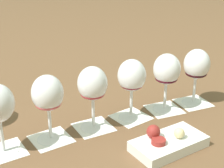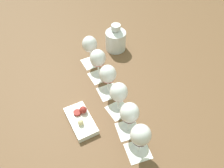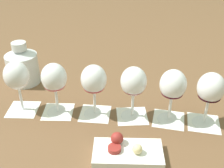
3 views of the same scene
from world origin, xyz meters
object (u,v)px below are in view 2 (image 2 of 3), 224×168
object	(u,v)px
wine_glass_0	(90,46)
wine_glass_3	(119,93)
wine_glass_4	(129,114)
wine_glass_5	(141,136)
snack_dish	(81,120)
ceramic_vase	(116,39)
wine_glass_2	(108,75)
wine_glass_1	(98,59)

from	to	relation	value
wine_glass_0	wine_glass_3	world-z (taller)	same
wine_glass_0	wine_glass_4	xyz separation A→B (m)	(0.44, 0.14, 0.00)
wine_glass_4	wine_glass_3	bearing A→B (deg)	-164.84
wine_glass_0	wine_glass_5	distance (m)	0.57
wine_glass_4	snack_dish	size ratio (longest dim) A/B	0.84
wine_glass_3	wine_glass_4	size ratio (longest dim) A/B	1.00
wine_glass_0	wine_glass_3	distance (m)	0.35
wine_glass_4	wine_glass_5	distance (m)	0.10
wine_glass_4	ceramic_vase	bearing A→B (deg)	179.33
wine_glass_2	snack_dish	bearing A→B (deg)	-39.74
wine_glass_1	wine_glass_4	bearing A→B (deg)	17.46
wine_glass_2	wine_glass_5	size ratio (longest dim) A/B	1.00
wine_glass_2	wine_glass_4	distance (m)	0.23
wine_glass_2	wine_glass_3	size ratio (longest dim) A/B	1.00
wine_glass_4	wine_glass_2	bearing A→B (deg)	-163.33
wine_glass_3	ceramic_vase	xyz separation A→B (m)	(-0.44, 0.04, -0.05)
wine_glass_3	ceramic_vase	size ratio (longest dim) A/B	1.06
wine_glass_4	wine_glass_5	xyz separation A→B (m)	(0.10, 0.03, 0.00)
wine_glass_0	wine_glass_5	size ratio (longest dim) A/B	1.00
wine_glass_1	wine_glass_5	xyz separation A→B (m)	(0.43, 0.13, 0.00)
wine_glass_0	wine_glass_4	world-z (taller)	same
wine_glass_4	wine_glass_0	bearing A→B (deg)	-162.43
wine_glass_5	snack_dish	bearing A→B (deg)	-125.63
wine_glass_0	ceramic_vase	size ratio (longest dim) A/B	1.06
wine_glass_2	wine_glass_3	xyz separation A→B (m)	(0.11, 0.04, -0.00)
wine_glass_3	snack_dish	xyz separation A→B (m)	(0.05, -0.17, -0.10)
wine_glass_5	wine_glass_4	bearing A→B (deg)	-165.70
wine_glass_0	wine_glass_2	xyz separation A→B (m)	(0.22, 0.07, 0.00)
wine_glass_1	ceramic_vase	world-z (taller)	wine_glass_1
ceramic_vase	wine_glass_3	bearing A→B (deg)	-4.63
wine_glass_2	wine_glass_1	bearing A→B (deg)	-161.01
wine_glass_1	ceramic_vase	distance (m)	0.25
wine_glass_2	snack_dish	distance (m)	0.23
wine_glass_1	wine_glass_5	size ratio (longest dim) A/B	1.00
wine_glass_1	wine_glass_4	xyz separation A→B (m)	(0.33, 0.10, 0.00)
wine_glass_1	wine_glass_5	bearing A→B (deg)	16.73
wine_glass_1	wine_glass_2	distance (m)	0.12
wine_glass_0	ceramic_vase	distance (m)	0.19
wine_glass_4	ceramic_vase	distance (m)	0.55
wine_glass_0	wine_glass_3	size ratio (longest dim) A/B	1.00
wine_glass_0	wine_glass_3	xyz separation A→B (m)	(0.33, 0.11, -0.00)
wine_glass_5	snack_dish	world-z (taller)	wine_glass_5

